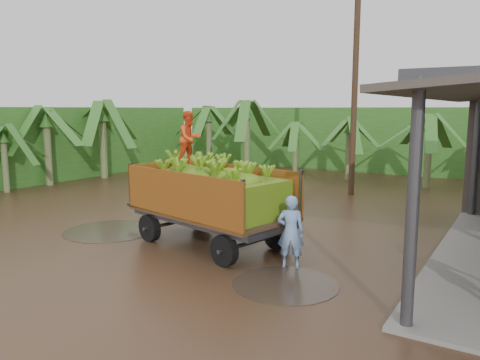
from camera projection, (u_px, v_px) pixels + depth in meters
name	position (u px, v px, depth m)	size (l,w,h in m)	color
ground	(244.00, 233.00, 13.41)	(100.00, 100.00, 0.00)	black
hedge_north	(356.00, 138.00, 27.63)	(22.00, 3.00, 3.60)	#2D661E
hedge_west	(50.00, 143.00, 23.79)	(3.00, 18.00, 3.60)	#2D661E
banana_trailer	(210.00, 195.00, 12.02)	(6.16, 3.00, 3.46)	#B56619
man_blue	(291.00, 232.00, 10.35)	(0.60, 0.39, 1.64)	#7298D0
utility_pole	(355.00, 88.00, 18.68)	(1.20, 0.24, 8.61)	#47301E
banana_plants	(229.00, 146.00, 21.88)	(24.52, 19.90, 4.03)	#2D661E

